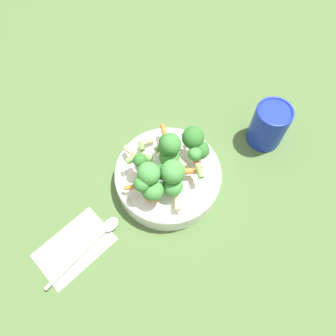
# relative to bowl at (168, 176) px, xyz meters

# --- Properties ---
(ground_plane) EXTENTS (3.00, 3.00, 0.00)m
(ground_plane) POSITION_rel_bowl_xyz_m (0.00, 0.00, -0.03)
(ground_plane) COLOR #4C6B38
(bowl) EXTENTS (0.23, 0.23, 0.05)m
(bowl) POSITION_rel_bowl_xyz_m (0.00, 0.00, 0.00)
(bowl) COLOR white
(bowl) RESTS_ON ground_plane
(pasta_salad) EXTENTS (0.18, 0.18, 0.10)m
(pasta_salad) POSITION_rel_bowl_xyz_m (0.00, -0.01, 0.08)
(pasta_salad) COLOR #8CB766
(pasta_salad) RESTS_ON bowl
(cup) EXTENTS (0.08, 0.08, 0.11)m
(cup) POSITION_rel_bowl_xyz_m (0.20, 0.16, 0.03)
(cup) COLOR #192DAD
(cup) RESTS_ON ground_plane
(napkin) EXTENTS (0.16, 0.18, 0.01)m
(napkin) POSITION_rel_bowl_xyz_m (-0.15, -0.18, -0.03)
(napkin) COLOR beige
(napkin) RESTS_ON ground_plane
(spoon) EXTENTS (0.11, 0.17, 0.01)m
(spoon) POSITION_rel_bowl_xyz_m (-0.11, -0.16, -0.02)
(spoon) COLOR silver
(spoon) RESTS_ON napkin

